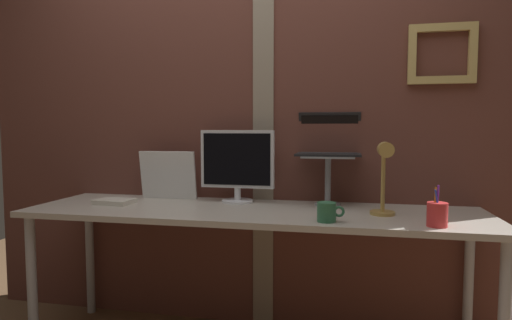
{
  "coord_description": "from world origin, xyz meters",
  "views": [
    {
      "loc": [
        0.59,
        -2.07,
        1.18
      ],
      "look_at": [
        0.12,
        0.14,
        1.02
      ],
      "focal_mm": 29.55,
      "sensor_mm": 36.0,
      "label": 1
    }
  ],
  "objects_px": {
    "desk_lamp": "(384,171)",
    "coffee_mug": "(327,212)",
    "laptop": "(329,143)",
    "monitor": "(237,162)",
    "whiteboard_panel": "(168,175)",
    "pen_cup": "(437,214)"
  },
  "relations": [
    {
      "from": "laptop",
      "to": "coffee_mug",
      "type": "relative_size",
      "value": 2.83
    },
    {
      "from": "monitor",
      "to": "coffee_mug",
      "type": "height_order",
      "value": "monitor"
    },
    {
      "from": "monitor",
      "to": "pen_cup",
      "type": "bearing_deg",
      "value": -22.6
    },
    {
      "from": "laptop",
      "to": "pen_cup",
      "type": "xyz_separation_m",
      "value": [
        0.48,
        -0.49,
        -0.29
      ]
    },
    {
      "from": "laptop",
      "to": "desk_lamp",
      "type": "height_order",
      "value": "laptop"
    },
    {
      "from": "monitor",
      "to": "laptop",
      "type": "relative_size",
      "value": 1.22
    },
    {
      "from": "whiteboard_panel",
      "to": "pen_cup",
      "type": "relative_size",
      "value": 1.92
    },
    {
      "from": "monitor",
      "to": "laptop",
      "type": "bearing_deg",
      "value": 8.49
    },
    {
      "from": "monitor",
      "to": "laptop",
      "type": "xyz_separation_m",
      "value": [
        0.51,
        0.08,
        0.11
      ]
    },
    {
      "from": "desk_lamp",
      "to": "pen_cup",
      "type": "bearing_deg",
      "value": -38.15
    },
    {
      "from": "coffee_mug",
      "to": "whiteboard_panel",
      "type": "bearing_deg",
      "value": 155.59
    },
    {
      "from": "desk_lamp",
      "to": "pen_cup",
      "type": "distance_m",
      "value": 0.31
    },
    {
      "from": "whiteboard_panel",
      "to": "coffee_mug",
      "type": "bearing_deg",
      "value": -24.41
    },
    {
      "from": "monitor",
      "to": "coffee_mug",
      "type": "relative_size",
      "value": 3.44
    },
    {
      "from": "whiteboard_panel",
      "to": "monitor",
      "type": "bearing_deg",
      "value": -3.01
    },
    {
      "from": "whiteboard_panel",
      "to": "desk_lamp",
      "type": "distance_m",
      "value": 1.25
    },
    {
      "from": "laptop",
      "to": "whiteboard_panel",
      "type": "height_order",
      "value": "laptop"
    },
    {
      "from": "desk_lamp",
      "to": "coffee_mug",
      "type": "height_order",
      "value": "desk_lamp"
    },
    {
      "from": "whiteboard_panel",
      "to": "desk_lamp",
      "type": "height_order",
      "value": "desk_lamp"
    },
    {
      "from": "monitor",
      "to": "desk_lamp",
      "type": "xyz_separation_m",
      "value": [
        0.78,
        -0.25,
        -0.01
      ]
    },
    {
      "from": "desk_lamp",
      "to": "coffee_mug",
      "type": "xyz_separation_m",
      "value": [
        -0.26,
        -0.16,
        -0.18
      ]
    },
    {
      "from": "laptop",
      "to": "pen_cup",
      "type": "height_order",
      "value": "laptop"
    }
  ]
}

